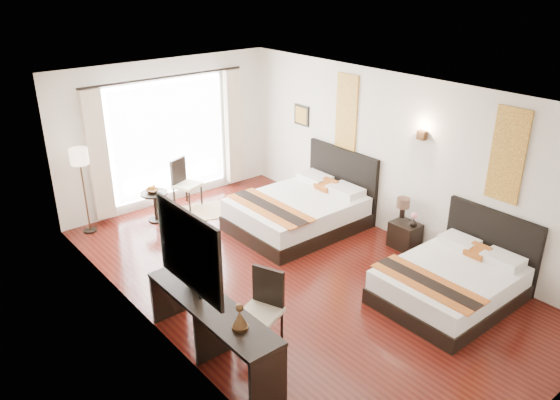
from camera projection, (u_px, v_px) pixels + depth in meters
floor at (295, 276)px, 8.35m from camera, size 4.50×7.50×0.01m
ceiling at (297, 94)px, 7.23m from camera, size 4.50×7.50×0.02m
wall_headboard at (397, 158)px, 9.09m from camera, size 0.01×7.50×2.80m
wall_desk at (153, 237)px, 6.48m from camera, size 0.01×7.50×2.80m
wall_window at (168, 133)px, 10.44m from camera, size 4.50×0.01×2.80m
wall_entry at (556, 309)px, 5.13m from camera, size 4.50×0.01×2.80m
window_glass at (169, 138)px, 10.47m from camera, size 2.40×0.02×2.20m
sheer_curtain at (170, 139)px, 10.43m from camera, size 2.30×0.02×2.10m
drape_left at (98, 156)px, 9.56m from camera, size 0.35×0.14×2.35m
drape_right at (234, 127)px, 11.25m from camera, size 0.35×0.14×2.35m
art_panel_near at (508, 155)px, 7.53m from camera, size 0.03×0.50×1.35m
art_panel_far at (347, 112)px, 9.72m from camera, size 0.03×0.50×1.35m
wall_sconce at (422, 135)px, 8.52m from camera, size 0.10×0.14×0.14m
mirror_frame at (189, 250)px, 5.87m from camera, size 0.04×1.25×0.95m
mirror_glass at (191, 250)px, 5.88m from camera, size 0.01×1.12×0.82m
bed_near at (453, 281)px, 7.66m from camera, size 1.98×1.54×1.11m
bed_far at (301, 210)px, 9.75m from camera, size 2.25×1.76×1.27m
nightstand at (405, 235)px, 9.09m from camera, size 0.37×0.46×0.44m
table_lamp at (403, 204)px, 8.99m from camera, size 0.22×0.22×0.34m
vase at (414, 220)px, 8.85m from camera, size 0.14×0.14×0.14m
console_desk at (212, 331)px, 6.47m from camera, size 0.50×2.20×0.76m
television at (187, 269)px, 6.63m from camera, size 0.34×0.75×0.44m
bronze_figurine at (240, 318)px, 5.85m from camera, size 0.22×0.22×0.27m
desk_chair at (261, 323)px, 6.73m from camera, size 0.60×0.60×0.99m
floor_lamp at (80, 162)px, 9.20m from camera, size 0.31×0.31×1.54m
side_table at (155, 207)px, 10.02m from camera, size 0.49×0.49×0.56m
fruit_bowl at (152, 191)px, 9.91m from camera, size 0.31×0.31×0.06m
window_chair at (187, 192)px, 10.61m from camera, size 0.57×0.57×0.95m
jute_rug at (201, 212)px, 10.45m from camera, size 1.36×1.10×0.01m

